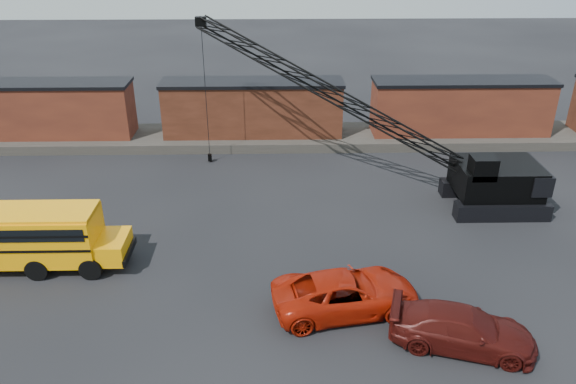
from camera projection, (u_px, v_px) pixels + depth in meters
The scene contains 9 objects.
ground at pixel (237, 326), 24.33m from camera, with size 160.00×160.00×0.00m, color black.
gravel_berm at pixel (254, 138), 43.89m from camera, with size 120.00×5.00×0.70m, color #48423B.
boxcar_west_near at pixel (42, 109), 42.52m from camera, with size 13.70×3.10×4.17m.
boxcar_mid at pixel (253, 108), 42.82m from camera, with size 13.70×3.10×4.17m.
boxcar_east_near at pixel (461, 107), 43.12m from camera, with size 13.70×3.10×4.17m.
school_bus at pixel (3, 236), 27.64m from camera, with size 11.65×2.65×3.19m.
red_pickup at pixel (346, 293), 24.95m from camera, with size 3.01×6.53×1.82m, color #AA1A08.
maroon_suv at pixel (463, 329), 22.85m from camera, with size 2.38×5.87×1.70m, color #420F0B.
crawler_crane at pixel (333, 94), 34.71m from camera, with size 21.19×9.79×10.35m.
Camera 1 is at (1.82, -19.28, 15.99)m, focal length 35.00 mm.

